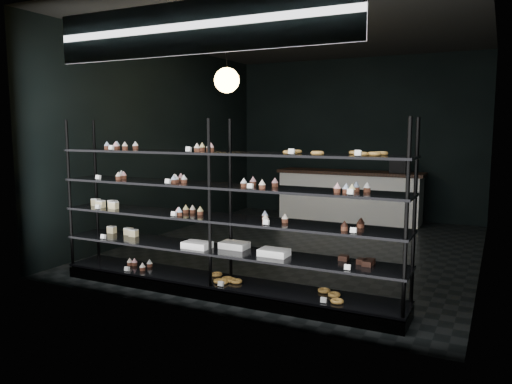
% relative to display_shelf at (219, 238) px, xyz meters
% --- Properties ---
extents(room, '(5.01, 6.01, 3.20)m').
position_rel_display_shelf_xyz_m(room, '(0.02, 2.45, 0.97)').
color(room, black).
rests_on(room, ground).
extents(display_shelf, '(4.00, 0.50, 1.91)m').
position_rel_display_shelf_xyz_m(display_shelf, '(0.00, 0.00, 0.00)').
color(display_shelf, black).
rests_on(display_shelf, room).
extents(signage, '(3.30, 0.05, 0.50)m').
position_rel_display_shelf_xyz_m(signage, '(0.02, -0.48, 2.12)').
color(signage, '#0D1B43').
rests_on(signage, room).
extents(pendant_lamp, '(0.34, 0.34, 0.90)m').
position_rel_display_shelf_xyz_m(pendant_lamp, '(-0.69, 1.41, 1.82)').
color(pendant_lamp, black).
rests_on(pendant_lamp, room).
extents(service_counter, '(2.83, 0.65, 1.23)m').
position_rel_display_shelf_xyz_m(service_counter, '(0.06, 4.95, -0.13)').
color(service_counter, white).
rests_on(service_counter, room).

